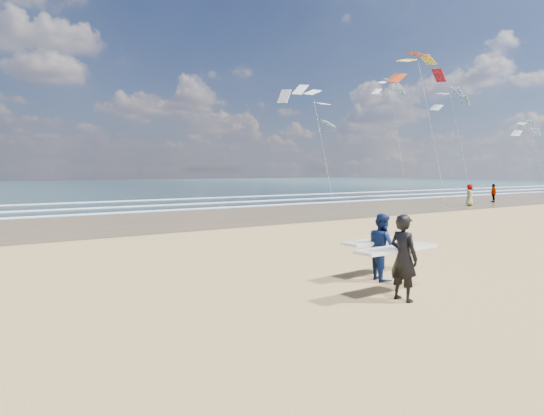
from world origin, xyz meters
TOP-DOWN VIEW (x-y plane):
  - wet_sand_strip at (20.00, 18.00)m, footprint 220.00×12.00m
  - ocean at (20.00, 72.00)m, footprint 220.00×100.00m
  - foam_breakers at (20.00, 28.10)m, footprint 220.00×11.70m
  - surfer_near at (0.28, -0.85)m, footprint 2.22×0.99m
  - surfer_far at (1.33, 0.72)m, footprint 2.24×1.20m
  - beachgoer_0 at (25.35, 14.27)m, footprint 0.95×0.93m
  - beachgoer_1 at (30.54, 15.50)m, footprint 0.94×0.48m
  - kite_0 at (25.28, 18.31)m, footprint 6.51×4.82m
  - kite_1 at (18.90, 24.25)m, footprint 6.09×4.77m
  - kite_2 at (43.52, 28.35)m, footprint 6.83×4.85m
  - kite_4 at (64.35, 29.93)m, footprint 6.55×4.82m
  - kite_5 at (37.90, 32.71)m, footprint 5.27×4.68m

SIDE VIEW (x-z plane):
  - wet_sand_strip at x=20.00m, z-range 0.00..0.01m
  - ocean at x=20.00m, z-range 0.00..0.02m
  - foam_breakers at x=20.00m, z-range 0.02..0.08m
  - beachgoer_1 at x=30.54m, z-range 0.00..1.54m
  - beachgoer_0 at x=25.35m, z-range 0.00..1.65m
  - surfer_far at x=1.33m, z-range 0.01..1.67m
  - surfer_near at x=0.28m, z-range 0.02..1.84m
  - kite_1 at x=18.90m, z-range 0.67..11.31m
  - kite_4 at x=64.35m, z-range 0.88..12.24m
  - kite_0 at x=25.28m, z-range 0.95..14.59m
  - kite_5 at x=37.90m, z-range 0.45..15.31m
  - kite_2 at x=43.52m, z-range 1.11..15.08m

